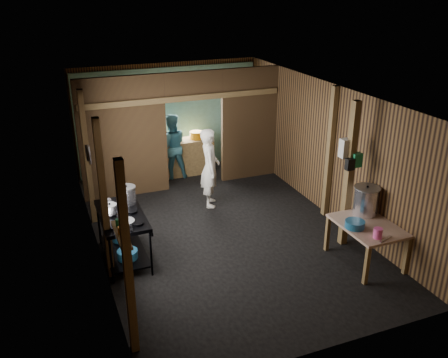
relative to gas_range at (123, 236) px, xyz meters
name	(u,v)px	position (x,y,z in m)	size (l,w,h in m)	color
floor	(220,229)	(1.88, 0.39, -0.42)	(4.50, 7.00, 0.00)	black
ceiling	(220,93)	(1.88, 0.39, 2.18)	(4.50, 7.00, 0.00)	#383431
wall_back	(168,117)	(1.88, 3.89, 0.88)	(4.50, 0.00, 2.60)	brown
wall_front	(327,264)	(1.88, -3.11, 0.88)	(4.50, 0.00, 2.60)	brown
wall_left	(92,183)	(-0.37, 0.39, 0.88)	(0.00, 7.00, 2.60)	brown
wall_right	(327,150)	(4.13, 0.39, 0.88)	(0.00, 7.00, 2.60)	brown
partition_left	(123,138)	(0.55, 2.59, 0.88)	(1.85, 0.10, 2.60)	#433017
partition_right	(249,124)	(3.46, 2.59, 0.88)	(1.35, 0.10, 2.60)	#433017
partition_header	(193,85)	(2.13, 2.59, 1.88)	(1.30, 0.10, 0.60)	#433017
turquoise_panel	(169,120)	(1.88, 3.83, 0.83)	(4.40, 0.06, 2.50)	#64A2A2
back_counter	(188,156)	(2.18, 3.34, 0.00)	(1.20, 0.50, 0.85)	olive
wall_clock	(178,92)	(2.13, 3.79, 1.48)	(0.20, 0.20, 0.03)	beige
post_left_a	(127,262)	(-0.30, -2.21, 0.88)	(0.10, 0.12, 2.60)	olive
post_left_b	(104,201)	(-0.30, -0.41, 0.88)	(0.10, 0.12, 2.60)	olive
post_left_c	(87,159)	(-0.30, 1.59, 0.88)	(0.10, 0.12, 2.60)	olive
post_right	(330,153)	(4.06, 0.19, 0.88)	(0.10, 0.12, 2.60)	olive
post_free	(349,176)	(3.73, -0.91, 0.88)	(0.12, 0.12, 2.60)	olive
cross_beam	(183,98)	(1.88, 2.54, 1.63)	(4.40, 0.12, 0.12)	olive
pan_lid_big	(89,155)	(-0.33, 0.79, 1.23)	(0.34, 0.34, 0.03)	gray
pan_lid_small	(87,153)	(-0.33, 1.19, 1.13)	(0.30, 0.30, 0.03)	black
wall_shelf	(121,235)	(-0.27, -1.71, 0.98)	(0.14, 0.80, 0.03)	olive
jar_white	(125,239)	(-0.27, -1.96, 1.04)	(0.07, 0.07, 0.10)	beige
jar_yellow	(121,230)	(-0.27, -1.71, 1.04)	(0.08, 0.08, 0.10)	#BB6D0C
jar_green	(118,223)	(-0.27, -1.49, 1.04)	(0.06, 0.06, 0.10)	#167641
bag_white	(347,148)	(3.68, -0.83, 1.36)	(0.22, 0.15, 0.32)	beige
bag_green	(356,160)	(3.80, -0.97, 1.18)	(0.16, 0.12, 0.24)	#167641
bag_black	(350,164)	(3.66, -0.99, 1.13)	(0.14, 0.10, 0.20)	black
gas_range	(123,236)	(0.00, 0.00, 0.00)	(0.74, 1.44, 0.85)	black
prep_table	(366,243)	(3.71, -1.56, -0.08)	(0.85, 1.17, 0.69)	tan
stove_pot_large	(127,195)	(0.17, 0.37, 0.57)	(0.32, 0.32, 0.33)	silver
stove_pot_med	(110,210)	(-0.17, 0.03, 0.51)	(0.23, 0.23, 0.20)	silver
stove_saucepan	(107,203)	(-0.17, 0.40, 0.48)	(0.17, 0.17, 0.10)	silver
frying_pan	(125,222)	(0.00, -0.36, 0.45)	(0.29, 0.51, 0.07)	gray
blue_tub_front	(128,254)	(0.00, -0.27, -0.19)	(0.34, 0.34, 0.14)	#1C587F
blue_tub_back	(121,237)	(0.00, 0.35, -0.20)	(0.28, 0.28, 0.11)	#1C587F
stock_pot	(366,201)	(3.90, -1.21, 0.50)	(0.44, 0.44, 0.51)	silver
wash_basin	(355,224)	(3.44, -1.57, 0.33)	(0.32, 0.32, 0.12)	#1C587F
pink_bucket	(378,233)	(3.57, -1.98, 0.35)	(0.14, 0.14, 0.16)	#E84D9C
knife	(385,239)	(3.65, -2.06, 0.28)	(0.30, 0.04, 0.01)	silver
yellow_tub	(196,135)	(2.42, 3.34, 0.51)	(0.32, 0.32, 0.18)	#BB6D0C
cook	(210,168)	(2.08, 1.47, 0.40)	(0.60, 0.39, 1.65)	white
worker_back	(172,147)	(1.76, 3.22, 0.34)	(0.75, 0.58, 1.54)	teal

